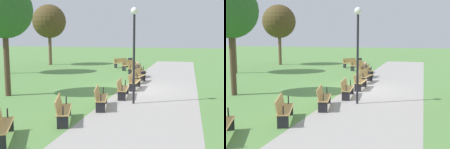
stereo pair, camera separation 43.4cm
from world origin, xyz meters
TOP-DOWN VIEW (x-y plane):
  - ground_plane at (0.00, 0.00)m, footprint 120.00×120.00m
  - path_paving at (0.00, 1.35)m, footprint 37.39×4.22m
  - bench_0 at (-10.89, -3.44)m, footprint 1.63×1.33m
  - bench_1 at (-8.91, -2.25)m, footprint 1.68×1.19m
  - bench_2 at (-6.80, -1.31)m, footprint 1.71×1.03m
  - bench_3 at (-4.59, -0.62)m, footprint 1.72×0.85m
  - bench_4 at (-2.31, -0.21)m, footprint 1.70×0.67m
  - bench_5 at (0.00, -0.07)m, footprint 1.65×0.47m
  - bench_6 at (2.31, -0.21)m, footprint 1.70×0.67m
  - bench_7 at (4.59, -0.62)m, footprint 1.72×0.85m
  - bench_8 at (6.80, -1.31)m, footprint 1.71×1.03m
  - bench_9 at (8.91, -2.25)m, footprint 1.68×1.19m
  - person_seated at (-4.31, -0.54)m, footprint 0.42×0.57m
  - tree_0 at (-11.25, -11.30)m, footprint 3.48×3.48m
  - tree_1 at (-3.93, -11.44)m, footprint 3.58×3.58m
  - tree_2 at (3.47, -5.92)m, footprint 2.78×2.78m
  - lamp_post at (3.44, 0.59)m, footprint 0.32×0.32m
  - trash_bin at (-12.90, -2.96)m, footprint 0.47×0.47m

SIDE VIEW (x-z plane):
  - ground_plane at x=0.00m, z-range 0.00..0.00m
  - path_paving at x=0.00m, z-range 0.00..0.01m
  - trash_bin at x=-12.90m, z-range 0.00..0.78m
  - bench_0 at x=-10.89m, z-range 0.02..0.91m
  - bench_1 at x=-8.91m, z-range 0.02..0.91m
  - bench_2 at x=-6.80m, z-range 0.02..0.91m
  - bench_3 at x=-4.59m, z-range 0.02..0.91m
  - bench_4 at x=-2.31m, z-range 0.02..0.91m
  - bench_5 at x=0.00m, z-range 0.02..0.91m
  - bench_6 at x=2.31m, z-range 0.02..0.91m
  - bench_7 at x=4.59m, z-range 0.02..0.91m
  - bench_8 at x=6.80m, z-range 0.02..0.91m
  - bench_9 at x=8.91m, z-range 0.02..0.91m
  - person_seated at x=-4.31m, z-range 0.04..1.24m
  - lamp_post at x=3.44m, z-range 0.81..5.07m
  - tree_2 at x=3.47m, z-range 1.42..7.11m
  - tree_0 at x=-11.25m, z-range 1.40..7.72m
  - tree_1 at x=-3.93m, z-range 1.65..8.58m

